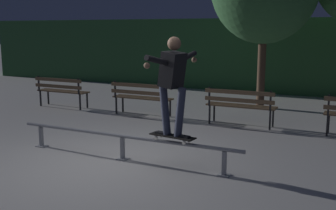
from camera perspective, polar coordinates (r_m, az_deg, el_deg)
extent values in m
plane|color=#ADAAA8|center=(6.98, -7.41, -8.00)|extent=(90.00, 90.00, 0.00)
cube|color=#2D5B33|center=(15.22, 12.14, 6.75)|extent=(24.00, 1.20, 2.56)
cylinder|color=gray|center=(7.07, -6.31, -4.27)|extent=(4.26, 0.06, 0.06)
cube|color=gray|center=(8.22, -17.04, -4.17)|extent=(0.06, 0.06, 0.38)
cube|color=gray|center=(8.26, -16.97, -5.40)|extent=(0.18, 0.18, 0.01)
cube|color=gray|center=(7.13, -6.27, -5.97)|extent=(0.06, 0.06, 0.38)
cube|color=gray|center=(7.19, -6.24, -7.38)|extent=(0.18, 0.18, 0.01)
cube|color=gray|center=(6.39, 7.74, -7.98)|extent=(0.06, 0.06, 0.38)
cube|color=gray|center=(6.45, 7.70, -9.53)|extent=(0.18, 0.18, 0.01)
cube|color=black|center=(6.60, 0.61, -4.29)|extent=(0.80, 0.30, 0.02)
cube|color=black|center=(6.60, 0.61, -4.21)|extent=(0.78, 0.29, 0.00)
cube|color=#9E9EA3|center=(6.47, 2.58, -4.78)|extent=(0.07, 0.18, 0.02)
cube|color=#9E9EA3|center=(6.75, -1.28, -4.12)|extent=(0.07, 0.18, 0.02)
cylinder|color=beige|center=(6.42, 2.20, -5.24)|extent=(0.06, 0.04, 0.05)
cylinder|color=beige|center=(6.55, 2.94, -4.92)|extent=(0.06, 0.04, 0.05)
cylinder|color=beige|center=(6.70, -1.67, -4.56)|extent=(0.06, 0.04, 0.05)
cylinder|color=beige|center=(6.82, -0.89, -4.27)|extent=(0.06, 0.04, 0.05)
cube|color=black|center=(6.50, 1.94, -4.31)|extent=(0.27, 0.13, 0.03)
cube|color=black|center=(6.69, -0.68, -3.88)|extent=(0.27, 0.13, 0.03)
cylinder|color=#282D42|center=(6.44, 1.66, -1.03)|extent=(0.22, 0.15, 0.79)
cylinder|color=#282D42|center=(6.59, -0.40, -0.77)|extent=(0.22, 0.15, 0.79)
cube|color=black|center=(6.42, 0.63, 4.89)|extent=(0.38, 0.40, 0.57)
cylinder|color=black|center=(6.09, -1.34, 6.10)|extent=(0.16, 0.61, 0.21)
cylinder|color=black|center=(6.72, 2.42, 6.50)|extent=(0.16, 0.61, 0.21)
sphere|color=brown|center=(5.87, -2.92, 5.44)|extent=(0.09, 0.09, 0.09)
sphere|color=brown|center=(6.97, 3.62, 6.22)|extent=(0.09, 0.09, 0.09)
sphere|color=brown|center=(6.37, 0.86, 8.46)|extent=(0.21, 0.21, 0.21)
cube|color=black|center=(11.84, -11.06, 0.63)|extent=(0.04, 0.04, 0.44)
cube|color=black|center=(11.59, -12.00, 0.38)|extent=(0.04, 0.04, 0.44)
cube|color=black|center=(11.49, -12.21, 2.51)|extent=(0.04, 0.04, 0.44)
cube|color=black|center=(12.73, -16.15, 1.08)|extent=(0.04, 0.04, 0.44)
cube|color=black|center=(12.49, -17.12, 0.86)|extent=(0.04, 0.04, 0.44)
cube|color=black|center=(12.40, -17.35, 2.84)|extent=(0.04, 0.04, 0.44)
cube|color=brown|center=(12.22, -13.80, 1.95)|extent=(1.60, 0.10, 0.04)
cube|color=brown|center=(12.11, -14.22, 1.86)|extent=(1.60, 0.10, 0.04)
cube|color=brown|center=(12.01, -14.65, 1.77)|extent=(1.60, 0.10, 0.04)
cube|color=brown|center=(11.93, -14.90, 2.49)|extent=(1.60, 0.05, 0.09)
cube|color=brown|center=(11.91, -14.94, 3.35)|extent=(1.60, 0.05, 0.09)
cube|color=black|center=(10.50, 0.30, -0.42)|extent=(0.04, 0.04, 0.44)
cube|color=black|center=(10.22, -0.47, -0.72)|extent=(0.04, 0.04, 0.44)
cube|color=black|center=(10.10, -0.57, 1.69)|extent=(0.04, 0.04, 0.44)
cube|color=black|center=(11.17, -6.23, 0.18)|extent=(0.04, 0.04, 0.44)
cube|color=black|center=(10.90, -7.12, -0.09)|extent=(0.04, 0.04, 0.44)
cube|color=black|center=(10.80, -7.29, 2.17)|extent=(0.04, 0.04, 0.44)
cube|color=brown|center=(10.76, -3.13, 1.12)|extent=(1.60, 0.10, 0.04)
cube|color=brown|center=(10.64, -3.49, 1.01)|extent=(1.60, 0.10, 0.04)
cube|color=brown|center=(10.52, -3.87, 0.89)|extent=(1.60, 0.10, 0.04)
cube|color=brown|center=(10.43, -4.07, 1.71)|extent=(1.60, 0.05, 0.09)
cube|color=brown|center=(10.40, -4.08, 2.69)|extent=(1.60, 0.05, 0.09)
cube|color=black|center=(9.68, 14.25, -1.68)|extent=(0.04, 0.04, 0.44)
cube|color=black|center=(9.37, 13.85, -2.05)|extent=(0.04, 0.04, 0.44)
cube|color=black|center=(9.25, 13.92, 0.56)|extent=(0.04, 0.04, 0.44)
cube|color=black|center=(10.04, 6.37, -0.98)|extent=(0.04, 0.04, 0.44)
cube|color=black|center=(9.75, 5.74, -1.32)|extent=(0.04, 0.04, 0.44)
cube|color=black|center=(9.63, 5.71, 1.20)|extent=(0.04, 0.04, 0.44)
cube|color=brown|center=(9.77, 10.25, 0.02)|extent=(1.60, 0.10, 0.04)
cube|color=brown|center=(9.64, 10.03, -0.12)|extent=(1.60, 0.10, 0.04)
cube|color=brown|center=(9.51, 9.79, -0.26)|extent=(1.60, 0.10, 0.04)
cube|color=brown|center=(9.41, 9.71, 0.64)|extent=(1.60, 0.05, 0.09)
cube|color=brown|center=(9.38, 9.74, 1.72)|extent=(1.60, 0.05, 0.09)
cube|color=black|center=(9.51, 21.23, -2.29)|extent=(0.04, 0.04, 0.44)
cube|color=black|center=(9.20, 21.06, -2.69)|extent=(0.04, 0.04, 0.44)
cube|color=black|center=(9.07, 21.22, -0.03)|extent=(0.04, 0.04, 0.44)
cylinder|color=#4C3828|center=(11.88, 12.71, 4.77)|extent=(0.22, 0.22, 2.15)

